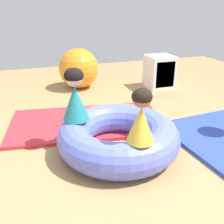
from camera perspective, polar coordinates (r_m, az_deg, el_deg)
ground_plane at (r=2.68m, az=1.17°, el=-8.58°), size 8.00×8.00×0.00m
gym_mat_center_rear at (r=3.26m, az=-5.42°, el=-2.19°), size 2.00×1.26×0.04m
inflatable_cushion at (r=2.61m, az=1.39°, el=-5.33°), size 1.22×1.22×0.33m
child_in_teal at (r=2.52m, az=-8.16°, el=3.71°), size 0.36×0.36×0.52m
child_in_yellow at (r=2.10m, az=6.42°, el=-0.99°), size 0.29×0.29×0.46m
play_ball_pink at (r=3.51m, az=5.30°, el=0.79°), size 0.09×0.09×0.09m
play_ball_orange at (r=3.43m, az=2.14°, el=0.15°), size 0.07×0.07×0.07m
play_ball_red at (r=3.48m, az=-9.23°, el=0.23°), size 0.07×0.07×0.07m
play_ball_green at (r=3.12m, az=-2.28°, el=-2.06°), size 0.09×0.09×0.09m
exercise_ball_large at (r=4.60m, az=-7.32°, el=9.48°), size 0.69×0.69×0.69m
storage_cube at (r=4.64m, az=10.51°, el=8.62°), size 0.44×0.44×0.56m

